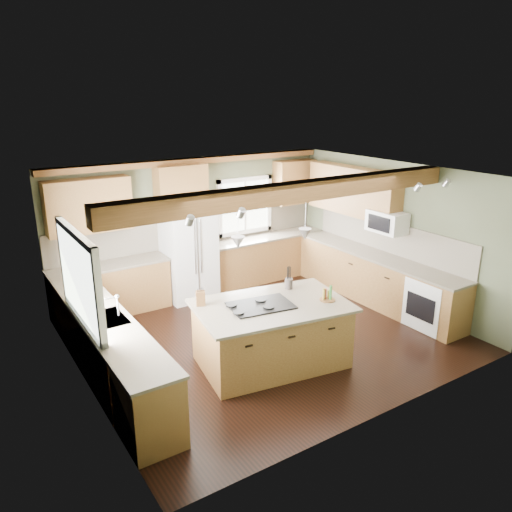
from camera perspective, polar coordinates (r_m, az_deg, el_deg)
floor at (r=8.17m, az=1.04°, el=-9.05°), size 5.60×5.60×0.00m
ceiling at (r=7.36m, az=1.15°, el=9.28°), size 5.60×5.60×0.00m
wall_back at (r=9.75m, az=-7.17°, el=3.54°), size 5.60×0.00×5.60m
wall_left at (r=6.61m, az=-19.52°, el=-4.53°), size 0.00×5.00×5.00m
wall_right at (r=9.46m, az=15.31°, el=2.57°), size 0.00×5.00×5.00m
ceiling_beam at (r=6.78m, az=4.74°, el=7.35°), size 5.55×0.26×0.26m
soffit_trim at (r=9.43m, az=-7.19°, el=10.72°), size 5.55×0.20×0.10m
backsplash_back at (r=9.76m, az=-7.11°, el=3.01°), size 5.58×0.03×0.58m
backsplash_right at (r=9.50m, az=14.99°, el=2.10°), size 0.03×3.70×0.58m
base_cab_back_left at (r=9.14m, az=-16.25°, el=-3.74°), size 2.02×0.60×0.88m
counter_back_left at (r=8.99m, az=-16.51°, el=-1.02°), size 2.06×0.64×0.04m
base_cab_back_right at (r=10.46m, az=1.09°, el=-0.23°), size 2.62×0.60×0.88m
counter_back_right at (r=10.32m, az=1.10°, el=2.19°), size 2.66×0.64×0.04m
base_cab_left at (r=7.08m, az=-16.50°, el=-10.39°), size 0.60×3.70×0.88m
counter_left at (r=6.88m, az=-16.85°, el=-7.01°), size 0.64×3.74×0.04m
base_cab_right at (r=9.53m, az=13.46°, el=-2.59°), size 0.60×3.70×0.88m
counter_right at (r=9.39m, az=13.66°, el=0.03°), size 0.64×3.74×0.04m
upper_cab_back_left at (r=8.78m, az=-18.60°, el=5.47°), size 1.40×0.35×0.90m
upper_cab_over_fridge at (r=9.29m, az=-8.57°, el=8.12°), size 0.96×0.35×0.70m
upper_cab_right at (r=9.80m, az=11.03°, el=7.31°), size 0.35×2.20×0.90m
upper_cab_back_corner at (r=10.65m, az=4.41°, el=8.43°), size 0.90×0.35×0.90m
window_left at (r=6.58m, az=-19.68°, el=-2.34°), size 0.04×1.60×1.05m
window_back at (r=10.21m, az=-1.35°, el=5.78°), size 1.10×0.04×1.00m
sink at (r=6.88m, az=-16.85°, el=-6.97°), size 0.50×0.65×0.03m
faucet at (r=6.86m, az=-15.52°, el=-5.57°), size 0.02×0.02×0.28m
dishwasher at (r=6.01m, az=-12.60°, el=-15.66°), size 0.60×0.60×0.84m
oven at (r=8.76m, az=19.52°, el=-5.12°), size 0.60×0.72×0.84m
microwave at (r=9.20m, az=14.75°, el=3.81°), size 0.40×0.70×0.38m
pendant_left at (r=6.49m, az=-2.08°, el=1.56°), size 0.18×0.18×0.16m
pendant_right at (r=6.91m, az=5.61°, el=2.50°), size 0.18×0.18×0.16m
refrigerator at (r=9.41m, az=-7.69°, el=0.44°), size 0.90×0.74×1.80m
island at (r=7.22m, az=1.77°, el=-9.01°), size 2.16×1.52×0.88m
island_top at (r=7.02m, az=1.80°, el=-5.67°), size 2.31×1.67×0.04m
cooktop at (r=6.94m, az=0.56°, el=-5.66°), size 0.94×0.71×0.02m
knife_block at (r=6.97m, az=-6.35°, el=-4.83°), size 0.15×0.13×0.21m
utensil_crock at (r=7.54m, az=3.76°, el=-3.16°), size 0.13×0.13×0.16m
bottle_tray at (r=7.17m, az=8.19°, el=-4.25°), size 0.28×0.28×0.21m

